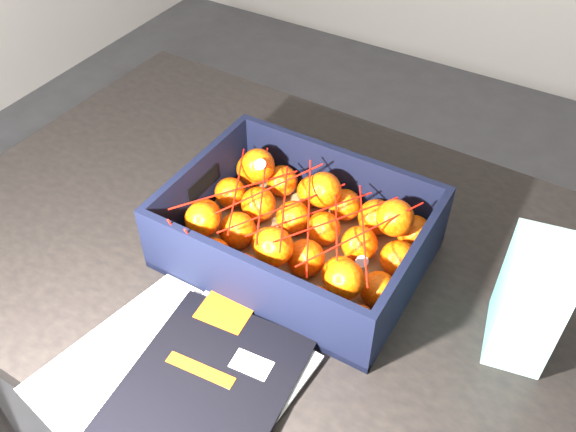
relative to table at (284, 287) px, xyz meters
The scene contains 7 objects.
ground 0.71m from the table, 104.89° to the left, with size 3.50×3.50×0.00m, color #39393C.
table is the anchor object (origin of this frame).
magazine_stack 0.31m from the table, 86.62° to the right, with size 0.34×0.31×0.02m.
produce_crate 0.14m from the table, ahead, with size 0.39×0.29×0.12m.
clementine_heap 0.15m from the table, ahead, with size 0.37×0.27×0.10m.
mesh_net 0.20m from the table, 35.58° to the right, with size 0.32×0.26×0.09m.
retail_carton 0.42m from the table, ahead, with size 0.08×0.12×0.17m, color white.
Camera 1 is at (0.43, -0.87, 1.49)m, focal length 38.69 mm.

